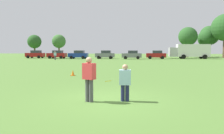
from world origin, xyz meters
TOP-DOWN VIEW (x-y plane):
  - ground_plane at (0.00, 0.00)m, footprint 182.19×182.19m
  - player_thrower at (-0.63, -0.38)m, footprint 0.57×0.47m
  - player_defender at (0.79, -0.13)m, footprint 0.47×0.29m
  - frisbee at (0.14, -0.44)m, footprint 0.28×0.27m
  - traffic_cone at (-3.85, 7.90)m, footprint 0.32×0.32m
  - parked_car_near_left at (-22.54, 39.40)m, footprint 4.22×2.26m
  - parked_car_mid_left at (-16.74, 38.01)m, footprint 4.22×2.26m
  - parked_car_center at (-11.65, 37.52)m, footprint 4.22×2.26m
  - parked_car_mid_right at (-5.82, 38.39)m, footprint 4.22×2.26m
  - parked_car_near_right at (0.06, 37.66)m, footprint 4.22×2.26m
  - parked_car_far_right at (5.27, 39.03)m, footprint 4.22×2.26m
  - box_truck at (12.69, 40.69)m, footprint 8.53×3.08m
  - bystander_sideline_watcher at (-14.82, 32.02)m, footprint 0.47×0.28m
  - tree_west_oak at (-26.42, 46.91)m, footprint 3.68×3.68m
  - tree_west_maple at (-20.92, 50.48)m, footprint 3.84×3.84m
  - tree_center_elm at (13.99, 48.86)m, footprint 4.77×4.77m
  - tree_east_birch at (19.18, 51.05)m, footprint 4.41×4.41m
  - tree_east_oak at (20.29, 52.19)m, footprint 5.13×5.13m

SIDE VIEW (x-z plane):
  - ground_plane at x=0.00m, z-range 0.00..0.00m
  - traffic_cone at x=-3.85m, z-range -0.01..0.47m
  - player_defender at x=0.79m, z-range 0.08..1.59m
  - frisbee at x=0.14m, z-range 0.81..0.91m
  - parked_car_near_left at x=-22.54m, z-range 0.01..1.83m
  - parked_car_mid_left at x=-16.74m, z-range 0.01..1.83m
  - parked_car_center at x=-11.65m, z-range 0.01..1.83m
  - parked_car_mid_right at x=-5.82m, z-range 0.01..1.83m
  - parked_car_near_right at x=0.06m, z-range 0.01..1.83m
  - parked_car_far_right at x=5.27m, z-range 0.01..1.83m
  - bystander_sideline_watcher at x=-14.82m, z-range 0.11..1.78m
  - player_thrower at x=-0.63m, z-range 0.12..1.92m
  - box_truck at x=12.69m, z-range 0.16..3.34m
  - tree_west_oak at x=-26.42m, z-range 1.12..7.10m
  - tree_west_maple at x=-20.92m, z-range 1.17..7.40m
  - tree_east_birch at x=19.18m, z-range 1.35..8.51m
  - tree_center_elm at x=13.99m, z-range 1.45..9.20m
  - tree_east_oak at x=20.29m, z-range 1.56..9.89m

